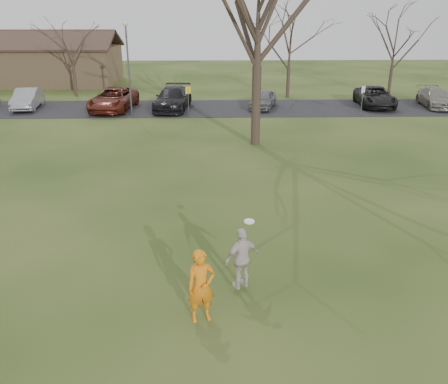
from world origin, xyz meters
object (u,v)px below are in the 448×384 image
Objects in this scene: player_defender at (201,286)px; car_2 at (113,99)px; car_4 at (263,99)px; car_6 at (375,97)px; car_7 at (436,98)px; big_tree at (258,9)px; car_3 at (173,98)px; car_1 at (27,99)px; building at (14,64)px; lamp_post at (128,57)px; catching_play at (242,258)px.

car_2 is (-6.96, 25.05, -0.10)m from player_defender.
car_6 is at bearing 21.07° from car_4.
car_4 is 0.83× the size of car_7.
car_2 is 0.41× the size of big_tree.
player_defender is at bearing -78.20° from car_3.
car_7 is at bearing 0.55° from car_6.
car_2 is 1.23× the size of car_7.
big_tree reaches higher than car_7.
car_1 is at bearing -173.97° from car_7.
car_6 is at bearing -178.15° from car_7.
building is (-23.45, 13.19, 1.23)m from car_4.
lamp_post reaches higher than player_defender.
car_1 is 10.88m from car_3.
catching_play is 0.30× the size of lamp_post.
car_7 is (13.12, 0.20, 0.02)m from car_4.
car_3 is at bearing 118.94° from big_tree.
car_7 is 38.83m from building.
car_1 is 28.53m from catching_play.
car_6 is 0.26× the size of building.
lamp_post is at bearing -165.98° from car_6.
car_6 is 27.37m from catching_play.
player_defender is 0.98× the size of catching_play.
catching_play reaches higher than car_7.
building is (-19.35, 38.60, 1.00)m from player_defender.
car_7 is at bearing 18.26° from car_4.
car_7 is 29.29m from catching_play.
car_6 is 18.55m from lamp_post.
car_1 is at bearing -177.38° from car_3.
car_4 is at bearing 8.05° from car_3.
car_2 reaches higher than car_1.
car_1 is 30.72m from car_7.
big_tree reaches higher than lamp_post.
car_3 is at bearing -172.36° from car_7.
big_tree is (22.00, -23.00, 5.07)m from building.
lamp_post reaches higher than car_7.
car_3 reaches higher than car_2.
player_defender is 28.90m from car_6.
lamp_post is (-18.05, -2.86, 3.20)m from car_6.
big_tree reaches higher than building.
car_4 is 10.26m from lamp_post.
lamp_post reaches higher than car_6.
building is (-5.86, 12.84, 1.16)m from car_1.
big_tree is (8.00, -7.50, 3.03)m from lamp_post.
car_1 is at bearing 179.45° from car_2.
car_1 is 17.60m from car_4.
big_tree is at bearing -139.22° from car_7.
player_defender reaches higher than car_3.
car_4 is 2.04× the size of catching_play.
car_1 is at bearing 120.61° from catching_play.
building reaches higher than car_7.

